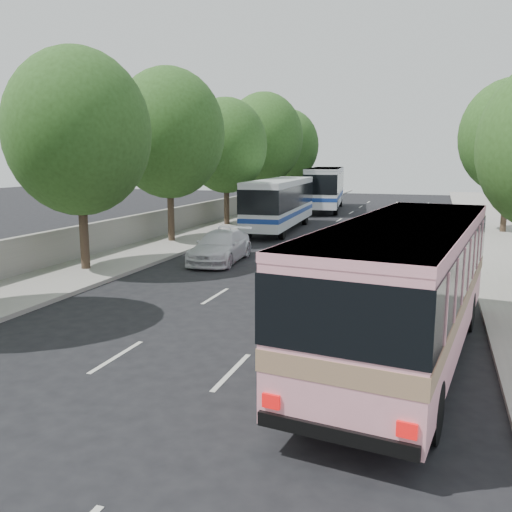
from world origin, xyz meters
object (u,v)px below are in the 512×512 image
at_px(pink_bus, 407,275).
at_px(pink_taxi, 321,261).
at_px(tour_coach_rear, 325,185).
at_px(tour_coach_front, 280,200).
at_px(white_pickup, 221,246).

height_order(pink_bus, pink_taxi, pink_bus).
bearing_deg(tour_coach_rear, pink_bus, -83.18).
xyz_separation_m(pink_bus, tour_coach_front, (-9.00, 21.07, -0.05)).
relative_size(pink_taxi, tour_coach_rear, 0.35).
distance_m(pink_bus, tour_coach_front, 22.91).
distance_m(pink_taxi, tour_coach_rear, 28.72).
relative_size(pink_bus, white_pickup, 2.18).
bearing_deg(pink_taxi, white_pickup, 160.00).
xyz_separation_m(pink_bus, white_pickup, (-8.58, 9.95, -1.33)).
height_order(white_pickup, tour_coach_rear, tour_coach_rear).
relative_size(tour_coach_front, tour_coach_rear, 0.86).
xyz_separation_m(pink_bus, pink_taxi, (-3.50, 7.57, -1.25)).
distance_m(pink_taxi, white_pickup, 5.61).
bearing_deg(tour_coach_rear, tour_coach_front, -97.32).
distance_m(pink_bus, white_pickup, 13.20).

